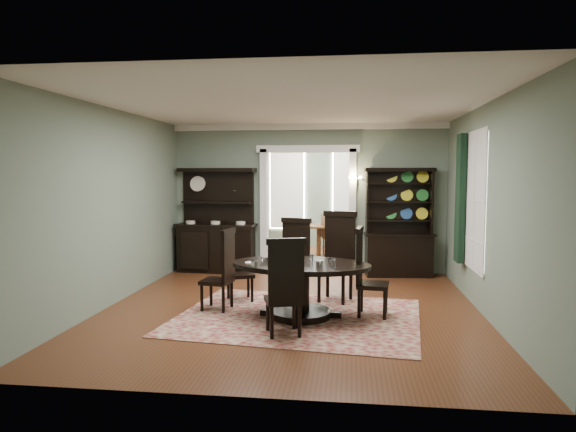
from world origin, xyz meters
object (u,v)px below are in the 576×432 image
object	(u,v)px
sideboard	(217,236)
welsh_dresser	(399,237)
parlor_table	(319,237)
dining_table	(301,280)

from	to	relation	value
sideboard	welsh_dresser	distance (m)	3.66
sideboard	parlor_table	distance (m)	2.74
welsh_dresser	parlor_table	distance (m)	2.53
welsh_dresser	parlor_table	bearing A→B (deg)	126.74
welsh_dresser	parlor_table	world-z (taller)	welsh_dresser
parlor_table	welsh_dresser	bearing A→B (deg)	-48.12
dining_table	sideboard	world-z (taller)	sideboard
dining_table	welsh_dresser	size ratio (longest dim) A/B	0.99
sideboard	parlor_table	xyz separation A→B (m)	(1.97, 1.89, -0.23)
dining_table	welsh_dresser	xyz separation A→B (m)	(1.62, 3.15, 0.23)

